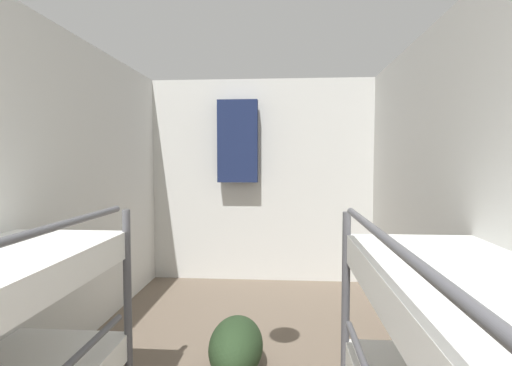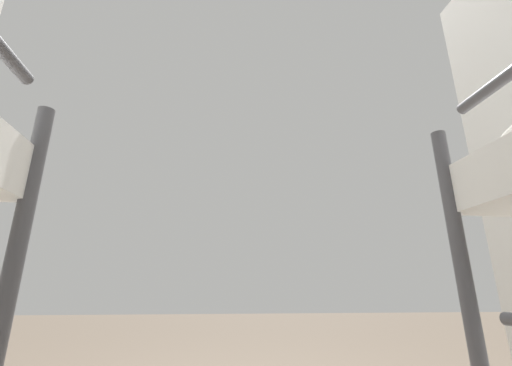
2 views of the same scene
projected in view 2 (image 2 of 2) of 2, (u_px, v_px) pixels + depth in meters
The scene contains 0 objects.
Camera 2 is at (0.11, 1.50, 0.61)m, focal length 24.00 mm.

